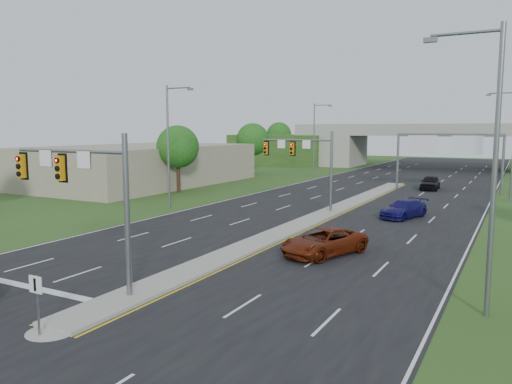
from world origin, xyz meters
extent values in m
plane|color=#2B4819|center=(0.00, 0.00, 0.00)|extent=(240.00, 240.00, 0.00)
cube|color=black|center=(0.00, 35.00, 0.01)|extent=(24.00, 160.00, 0.02)
cube|color=gray|center=(0.00, 23.00, 0.10)|extent=(2.00, 54.00, 0.16)
cone|color=gray|center=(0.00, -4.00, 0.10)|extent=(2.00, 2.00, 0.16)
cube|color=gold|center=(-1.15, 23.00, 0.03)|extent=(0.12, 54.00, 0.01)
cube|color=gold|center=(1.15, 23.00, 0.03)|extent=(0.12, 54.00, 0.01)
cube|color=silver|center=(-11.80, 35.00, 0.03)|extent=(0.12, 160.00, 0.01)
cube|color=silver|center=(11.80, 35.00, 0.03)|extent=(0.12, 160.00, 0.01)
cube|color=silver|center=(-6.50, -1.00, 0.03)|extent=(10.50, 0.50, 0.01)
cylinder|color=slate|center=(0.00, 0.00, 3.50)|extent=(0.24, 0.24, 7.00)
cylinder|color=slate|center=(-3.25, 0.00, 6.20)|extent=(6.50, 0.16, 0.16)
cube|color=orange|center=(-3.58, -0.25, 5.45)|extent=(0.35, 0.25, 1.10)
cube|color=orange|center=(-6.17, -0.25, 5.45)|extent=(0.35, 0.25, 1.10)
cube|color=black|center=(-3.58, -0.11, 5.45)|extent=(0.55, 0.04, 1.30)
cube|color=black|center=(-6.17, -0.11, 5.45)|extent=(0.55, 0.04, 1.30)
sphere|color=#FF0C05|center=(-3.58, -0.38, 5.80)|extent=(0.20, 0.20, 0.20)
sphere|color=#FF0C05|center=(-6.17, -0.38, 5.80)|extent=(0.20, 0.20, 0.20)
cube|color=white|center=(-4.68, -0.10, 5.85)|extent=(0.75, 0.04, 0.75)
cube|color=white|center=(-2.27, -0.10, 5.85)|extent=(0.75, 0.04, 0.75)
cylinder|color=slate|center=(0.00, 25.00, 3.50)|extent=(0.24, 0.24, 7.00)
cylinder|color=slate|center=(-3.25, 25.00, 6.20)|extent=(6.50, 0.16, 0.16)
cube|color=orange|center=(-3.58, 24.75, 5.45)|extent=(0.35, 0.25, 1.10)
cube|color=orange|center=(-6.17, 24.75, 5.45)|extent=(0.35, 0.25, 1.10)
cube|color=black|center=(-3.58, 24.89, 5.45)|extent=(0.55, 0.04, 1.30)
cube|color=black|center=(-6.17, 24.89, 5.45)|extent=(0.55, 0.04, 1.30)
sphere|color=#FF0C05|center=(-3.58, 24.62, 5.80)|extent=(0.20, 0.20, 0.20)
sphere|color=#FF0C05|center=(-6.17, 24.62, 5.80)|extent=(0.20, 0.20, 0.20)
cube|color=white|center=(-4.68, 24.90, 5.85)|extent=(0.75, 0.04, 0.75)
cube|color=white|center=(-2.27, 24.90, 5.85)|extent=(0.75, 0.04, 0.75)
cylinder|color=slate|center=(0.00, -4.50, 1.10)|extent=(0.08, 0.08, 2.20)
cube|color=white|center=(0.00, -4.55, 1.90)|extent=(0.60, 0.04, 0.60)
cube|color=black|center=(0.00, -4.58, 1.90)|extent=(0.10, 0.02, 0.45)
cylinder|color=slate|center=(1.20, 45.00, 3.30)|extent=(0.28, 0.28, 6.60)
cylinder|color=slate|center=(12.50, 45.00, 3.30)|extent=(0.28, 0.28, 6.60)
cube|color=slate|center=(6.85, 45.00, 6.50)|extent=(11.50, 0.35, 0.35)
cube|color=#0C5A20|center=(4.00, 44.80, 5.40)|extent=(3.20, 0.08, 2.00)
cube|color=#0C5A20|center=(8.80, 44.80, 5.40)|extent=(3.20, 0.08, 2.00)
cube|color=silver|center=(4.00, 44.75, 5.40)|extent=(3.30, 0.03, 2.10)
cube|color=silver|center=(8.80, 44.75, 5.40)|extent=(3.30, 0.03, 2.10)
cube|color=gray|center=(-17.00, 80.00, 3.00)|extent=(6.00, 12.00, 6.00)
cube|color=#2B4819|center=(-30.00, 80.00, 3.00)|extent=(20.00, 14.00, 6.00)
cube|color=gray|center=(0.00, 80.00, 6.60)|extent=(50.00, 12.00, 1.20)
cube|color=gray|center=(0.00, 74.20, 7.65)|extent=(50.00, 0.40, 0.90)
cube|color=gray|center=(0.00, 85.80, 7.65)|extent=(50.00, 0.40, 0.90)
cylinder|color=slate|center=(-13.50, 20.00, 5.50)|extent=(0.20, 0.20, 11.00)
cylinder|color=slate|center=(-12.25, 20.00, 10.70)|extent=(2.50, 0.12, 0.12)
cube|color=slate|center=(-11.00, 20.00, 10.55)|extent=(0.50, 0.25, 0.18)
cylinder|color=slate|center=(-13.50, 55.00, 5.50)|extent=(0.20, 0.20, 11.00)
cylinder|color=slate|center=(-12.25, 55.00, 10.70)|extent=(2.50, 0.12, 0.12)
cube|color=slate|center=(-11.00, 55.00, 10.55)|extent=(0.50, 0.25, 0.18)
cylinder|color=slate|center=(13.50, 5.00, 5.50)|extent=(0.20, 0.20, 11.00)
cylinder|color=slate|center=(12.25, 5.00, 10.70)|extent=(2.50, 0.12, 0.12)
cube|color=slate|center=(11.00, 5.00, 10.55)|extent=(0.50, 0.25, 0.18)
cylinder|color=slate|center=(12.25, 40.00, 10.70)|extent=(2.50, 0.12, 0.12)
cube|color=slate|center=(11.00, 40.00, 10.55)|extent=(0.50, 0.25, 0.18)
cylinder|color=#382316|center=(-20.00, 30.00, 2.00)|extent=(0.44, 0.44, 4.00)
sphere|color=#194A13|center=(-20.00, 30.00, 5.20)|extent=(4.80, 4.80, 4.80)
cylinder|color=#382316|center=(-24.00, 55.00, 2.12)|extent=(0.44, 0.44, 4.25)
sphere|color=#194A13|center=(-24.00, 55.00, 5.53)|extent=(5.20, 5.20, 5.20)
cylinder|color=#382316|center=(-38.00, 94.00, 2.25)|extent=(0.44, 0.44, 4.50)
sphere|color=#194A13|center=(-38.00, 94.00, 5.85)|extent=(6.00, 6.00, 6.00)
cylinder|color=#382316|center=(-24.00, 94.00, 2.12)|extent=(0.44, 0.44, 4.25)
sphere|color=#194A13|center=(-24.00, 94.00, 5.53)|extent=(5.60, 5.60, 5.60)
cube|color=gray|center=(-30.00, 35.00, 2.50)|extent=(18.00, 30.00, 5.00)
imported|color=#5B1C09|center=(4.65, 10.88, 0.79)|extent=(4.37, 6.05, 1.53)
imported|color=#0F0D51|center=(6.12, 25.33, 0.74)|extent=(3.48, 5.35, 1.44)
imported|color=black|center=(4.81, 46.29, 0.86)|extent=(2.24, 5.05, 1.69)
camera|label=1|loc=(14.40, -15.49, 7.16)|focal=35.00mm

